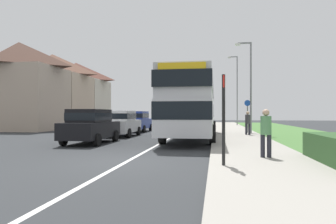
{
  "coord_description": "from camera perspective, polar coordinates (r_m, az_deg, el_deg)",
  "views": [
    {
      "loc": [
        2.78,
        -9.28,
        1.53
      ],
      "look_at": [
        0.56,
        4.84,
        1.6
      ],
      "focal_mm": 32.27,
      "sensor_mm": 36.0,
      "label": 1
    }
  ],
  "objects": [
    {
      "name": "street_lamp_far",
      "position": [
        37.2,
        12.79,
        4.7
      ],
      "size": [
        1.14,
        0.2,
        8.39
      ],
      "color": "slate",
      "rests_on": "ground_plane"
    },
    {
      "name": "parked_car_blue",
      "position": [
        25.39,
        -5.89,
        -1.62
      ],
      "size": [
        1.95,
        4.14,
        1.71
      ],
      "color": "navy",
      "rests_on": "ground_plane"
    },
    {
      "name": "pavement_near_side",
      "position": [
        15.42,
        14.25,
        -5.74
      ],
      "size": [
        3.2,
        68.0,
        0.12
      ],
      "primitive_type": "cube",
      "color": "#9E998E",
      "rests_on": "ground_plane"
    },
    {
      "name": "double_decker_bus",
      "position": [
        18.14,
        4.56,
        1.66
      ],
      "size": [
        2.8,
        11.52,
        3.7
      ],
      "color": "#BCBCC1",
      "rests_on": "ground_plane"
    },
    {
      "name": "pedestrian_at_stop",
      "position": [
        10.2,
        18.01,
        -3.39
      ],
      "size": [
        0.34,
        0.34,
        1.67
      ],
      "color": "#23232D",
      "rests_on": "ground_plane"
    },
    {
      "name": "house_terrace_far_side",
      "position": [
        35.71,
        -21.03,
        3.77
      ],
      "size": [
        7.47,
        17.09,
        8.07
      ],
      "color": "tan",
      "rests_on": "ground_plane"
    },
    {
      "name": "lane_marking_centre",
      "position": [
        17.57,
        -0.2,
        -5.26
      ],
      "size": [
        0.14,
        60.0,
        0.01
      ],
      "primitive_type": "cube",
      "color": "silver",
      "rests_on": "ground_plane"
    },
    {
      "name": "parked_car_white",
      "position": [
        20.34,
        -8.96,
        -1.96
      ],
      "size": [
        2.0,
        3.91,
        1.7
      ],
      "color": "silver",
      "rests_on": "ground_plane"
    },
    {
      "name": "street_lamp_mid",
      "position": [
        22.07,
        15.08,
        5.66
      ],
      "size": [
        1.14,
        0.2,
        6.55
      ],
      "color": "slate",
      "rests_on": "ground_plane"
    },
    {
      "name": "ground_plane",
      "position": [
        9.81,
        -7.74,
        -9.26
      ],
      "size": [
        120.0,
        120.0,
        0.0
      ],
      "primitive_type": "plane",
      "color": "#2D3033"
    },
    {
      "name": "pedestrian_walking_away",
      "position": [
        20.66,
        14.84,
        -1.81
      ],
      "size": [
        0.34,
        0.34,
        1.67
      ],
      "color": "#23232D",
      "rests_on": "ground_plane"
    },
    {
      "name": "parked_car_black",
      "position": [
        15.84,
        -14.4,
        -2.38
      ],
      "size": [
        1.89,
        4.13,
        1.74
      ],
      "color": "black",
      "rests_on": "ground_plane"
    },
    {
      "name": "bus_stop_sign",
      "position": [
        8.38,
        10.45,
        -0.22
      ],
      "size": [
        0.09,
        0.52,
        2.6
      ],
      "color": "black",
      "rests_on": "ground_plane"
    },
    {
      "name": "cycle_route_sign",
      "position": [
        23.0,
        14.78,
        -0.52
      ],
      "size": [
        0.44,
        0.08,
        2.52
      ],
      "color": "slate",
      "rests_on": "ground_plane"
    }
  ]
}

